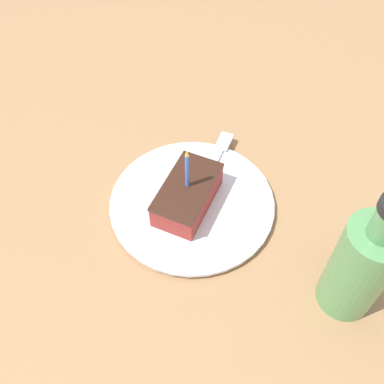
% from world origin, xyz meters
% --- Properties ---
extents(ground_plane, '(2.40, 2.40, 0.04)m').
position_xyz_m(ground_plane, '(0.00, 0.00, -0.02)').
color(ground_plane, '#9E754C').
rests_on(ground_plane, ground).
extents(plate, '(0.27, 0.27, 0.02)m').
position_xyz_m(plate, '(-0.01, 0.01, 0.01)').
color(plate, silver).
rests_on(plate, ground_plane).
extents(cake_slice, '(0.07, 0.13, 0.13)m').
position_xyz_m(cake_slice, '(-0.01, -0.00, 0.04)').
color(cake_slice, '#99332D').
rests_on(cake_slice, plate).
extents(fork, '(0.03, 0.18, 0.00)m').
position_xyz_m(fork, '(-0.01, 0.10, 0.02)').
color(fork, silver).
rests_on(fork, plate).
extents(bottle, '(0.08, 0.08, 0.23)m').
position_xyz_m(bottle, '(0.26, -0.05, 0.09)').
color(bottle, '#599959').
rests_on(bottle, ground_plane).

